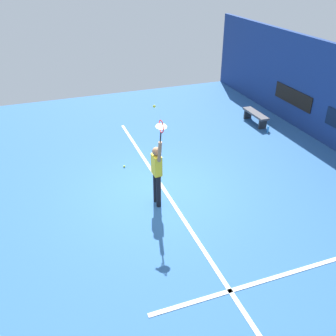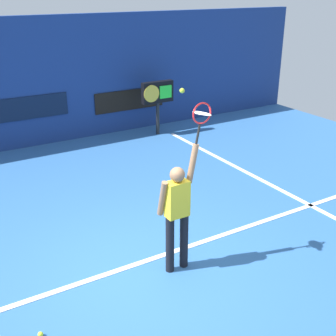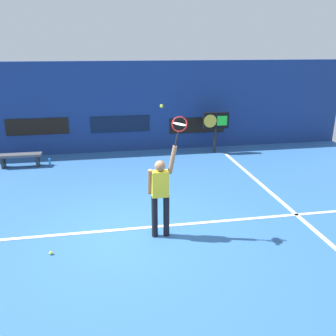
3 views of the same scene
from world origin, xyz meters
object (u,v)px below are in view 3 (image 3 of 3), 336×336
tennis_ball (162,106)px  scoreboard_clock (216,122)px  spare_ball (51,253)px  court_bench (20,157)px  tennis_racket (179,126)px  tennis_player (160,192)px  water_bottle (50,162)px

tennis_ball → scoreboard_clock: bearing=63.3°
scoreboard_clock → spare_ball: 8.26m
tennis_ball → court_bench: 7.15m
tennis_racket → spare_ball: size_ratio=9.18×
tennis_player → scoreboard_clock: size_ratio=1.29×
tennis_racket → water_bottle: 6.75m
tennis_racket → spare_ball: tennis_racket is taller
court_bench → water_bottle: bearing=0.0°
scoreboard_clock → water_bottle: (-6.00, -0.51, -1.06)m
tennis_ball → water_bottle: 6.77m
tennis_ball → spare_ball: tennis_ball is taller
tennis_player → spare_ball: tennis_player is taller
tennis_player → tennis_ball: bearing=-58.1°
court_bench → tennis_ball: bearing=-54.2°
court_bench → water_bottle: size_ratio=5.83×
court_bench → spare_ball: court_bench is taller
scoreboard_clock → water_bottle: scoreboard_clock is taller
tennis_racket → tennis_ball: tennis_ball is taller
court_bench → water_bottle: court_bench is taller
court_bench → water_bottle: 0.96m
water_bottle → tennis_ball: bearing=-61.2°
court_bench → tennis_player: bearing=-54.2°
tennis_player → court_bench: size_ratio=1.42×
scoreboard_clock → tennis_player: bearing=-117.2°
tennis_racket → scoreboard_clock: (2.65, 5.91, -1.20)m
tennis_racket → scoreboard_clock: size_ratio=0.40×
tennis_ball → tennis_player: bearing=121.9°
tennis_racket → court_bench: tennis_racket is taller
tennis_racket → spare_ball: 3.53m
tennis_player → scoreboard_clock: (3.03, 5.91, 0.17)m
tennis_player → court_bench: bearing=125.8°
court_bench → spare_ball: size_ratio=20.59×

